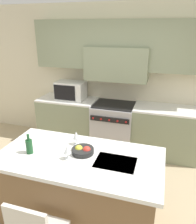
% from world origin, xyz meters
% --- Properties ---
extents(ground_plane, '(10.00, 10.00, 0.00)m').
position_xyz_m(ground_plane, '(0.00, 0.00, 0.00)').
color(ground_plane, tan).
extents(back_cabinetry, '(10.00, 0.46, 2.70)m').
position_xyz_m(back_cabinetry, '(0.00, 2.07, 1.58)').
color(back_cabinetry, beige).
rests_on(back_cabinetry, ground_plane).
extents(back_counter, '(3.08, 0.62, 0.93)m').
position_xyz_m(back_counter, '(-0.00, 1.82, 0.47)').
color(back_counter, gray).
rests_on(back_counter, ground_plane).
extents(range_stove, '(0.77, 0.70, 0.92)m').
position_xyz_m(range_stove, '(-0.00, 1.80, 0.46)').
color(range_stove, '#B7B7BC').
rests_on(range_stove, ground_plane).
extents(microwave, '(0.56, 0.38, 0.35)m').
position_xyz_m(microwave, '(-0.88, 1.81, 1.11)').
color(microwave, silver).
rests_on(microwave, back_counter).
extents(kitchen_island, '(1.88, 0.96, 0.91)m').
position_xyz_m(kitchen_island, '(0.02, -0.02, 0.46)').
color(kitchen_island, brown).
rests_on(kitchen_island, ground_plane).
extents(wine_bottle, '(0.08, 0.08, 0.24)m').
position_xyz_m(wine_bottle, '(-0.55, -0.13, 1.00)').
color(wine_bottle, '#194723').
rests_on(wine_bottle, kitchen_island).
extents(wine_glass_near, '(0.08, 0.08, 0.18)m').
position_xyz_m(wine_glass_near, '(-0.07, -0.12, 1.02)').
color(wine_glass_near, white).
rests_on(wine_glass_near, kitchen_island).
extents(wine_glass_far, '(0.08, 0.08, 0.18)m').
position_xyz_m(wine_glass_far, '(-0.11, 0.21, 1.02)').
color(wine_glass_far, white).
rests_on(wine_glass_far, kitchen_island).
extents(fruit_bowl, '(0.26, 0.26, 0.09)m').
position_xyz_m(fruit_bowl, '(0.04, 0.05, 0.94)').
color(fruit_bowl, black).
rests_on(fruit_bowl, kitchen_island).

